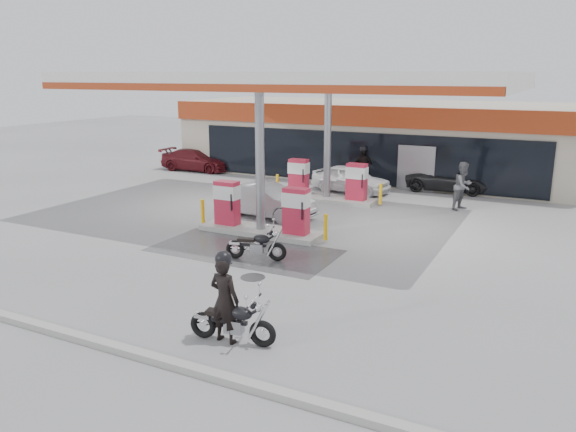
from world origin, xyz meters
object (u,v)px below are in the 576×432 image
object	(u,v)px
pump_island_near	(261,214)
parked_motorcycle	(257,246)
pump_island_far	(327,185)
hatchback_silver	(266,200)
main_motorcycle	(234,323)
sedan_white	(351,179)
attendant	(463,186)
biker_main	(225,300)
biker_walking	(363,167)
parked_car_left	(196,160)
parked_car_right	(450,180)

from	to	relation	value
pump_island_near	parked_motorcycle	xyz separation A→B (m)	(1.33, -2.60, -0.28)
pump_island_far	hatchback_silver	bearing A→B (deg)	-104.97
main_motorcycle	hatchback_silver	size ratio (longest dim) A/B	0.48
parked_motorcycle	hatchback_silver	size ratio (longest dim) A/B	0.46
sedan_white	attendant	distance (m)	5.57
sedan_white	hatchback_silver	world-z (taller)	hatchback_silver
attendant	pump_island_near	bearing A→B (deg)	164.29
pump_island_near	sedan_white	world-z (taller)	pump_island_near
biker_main	attendant	distance (m)	14.78
sedan_white	biker_walking	world-z (taller)	biker_walking
biker_main	sedan_white	distance (m)	16.10
pump_island_far	main_motorcycle	size ratio (longest dim) A/B	2.63
attendant	hatchback_silver	xyz separation A→B (m)	(-6.76, -4.80, -0.34)
parked_car_left	pump_island_far	bearing A→B (deg)	-114.86
sedan_white	biker_walking	xyz separation A→B (m)	(0.04, 1.60, 0.32)
parked_car_left	parked_car_right	xyz separation A→B (m)	(14.50, 0.59, -0.06)
pump_island_far	sedan_white	bearing A→B (deg)	81.84
main_motorcycle	biker_walking	bearing A→B (deg)	91.79
main_motorcycle	parked_car_left	distance (m)	22.23
parked_car_left	hatchback_silver	bearing A→B (deg)	-134.03
main_motorcycle	parked_car_right	world-z (taller)	parked_car_right
attendant	hatchback_silver	distance (m)	8.30
main_motorcycle	sedan_white	world-z (taller)	sedan_white
parked_motorcycle	parked_car_left	world-z (taller)	parked_car_left
main_motorcycle	hatchback_silver	xyz separation A→B (m)	(-4.64, 9.76, 0.22)
sedan_white	parked_car_right	bearing A→B (deg)	-51.40
pump_island_near	hatchback_silver	world-z (taller)	pump_island_near
main_motorcycle	parked_car_left	size ratio (longest dim) A/B	0.45
biker_main	sedan_white	xyz separation A→B (m)	(-3.12, 15.80, -0.29)
pump_island_near	sedan_white	distance (m)	8.21
pump_island_far	biker_walking	size ratio (longest dim) A/B	2.64
pump_island_near	parked_car_left	distance (m)	14.14
parked_car_right	pump_island_far	bearing A→B (deg)	132.14
pump_island_near	attendant	xyz separation A→B (m)	(5.74, 7.00, 0.30)
biker_main	hatchback_silver	distance (m)	10.76
pump_island_far	main_motorcycle	world-z (taller)	pump_island_far
pump_island_near	main_motorcycle	world-z (taller)	pump_island_near
hatchback_silver	parked_car_left	xyz separation A→B (m)	(-8.98, 7.80, -0.04)
biker_main	parked_car_left	world-z (taller)	biker_main
pump_island_near	hatchback_silver	xyz separation A→B (m)	(-1.02, 2.20, -0.04)
sedan_white	parked_car_left	xyz separation A→B (m)	(-10.32, 1.80, -0.03)
sedan_white	main_motorcycle	bearing A→B (deg)	-159.25
biker_main	parked_car_right	bearing A→B (deg)	-90.00
pump_island_far	biker_main	world-z (taller)	biker_main
biker_walking	parked_car_right	bearing A→B (deg)	-6.51
pump_island_near	sedan_white	size ratio (longest dim) A/B	1.34
parked_car_left	parked_car_right	world-z (taller)	parked_car_left
pump_island_near	parked_motorcycle	world-z (taller)	pump_island_near
pump_island_near	biker_walking	size ratio (longest dim) A/B	2.64
parked_motorcycle	parked_car_right	world-z (taller)	parked_car_right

